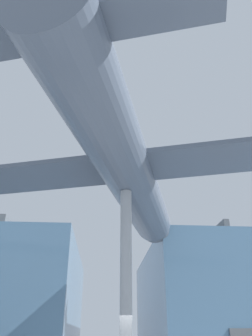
{
  "coord_description": "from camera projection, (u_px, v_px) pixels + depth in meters",
  "views": [
    {
      "loc": [
        -0.77,
        -11.23,
        1.91
      ],
      "look_at": [
        0.0,
        0.0,
        7.72
      ],
      "focal_mm": 35.0,
      "sensor_mm": 36.0,
      "label": 1
    }
  ],
  "objects": [
    {
      "name": "glass_pavilion_left",
      "position": [
        19.0,
        305.0,
        24.51
      ],
      "size": [
        8.4,
        16.07,
        8.55
      ],
      "color": "slate",
      "rests_on": "ground_plane"
    },
    {
      "name": "glass_pavilion_right",
      "position": [
        201.0,
        306.0,
        25.36
      ],
      "size": [
        8.4,
        16.07,
        8.55
      ],
      "color": "slate",
      "rests_on": "ground_plane"
    },
    {
      "name": "support_pylon_central",
      "position": [
        126.0,
        287.0,
        10.67
      ],
      "size": [
        0.4,
        0.4,
        6.72
      ],
      "color": "#999EA3",
      "rests_on": "ground_plane"
    },
    {
      "name": "suspended_airplane",
      "position": [
        127.0,
        170.0,
        12.81
      ],
      "size": [
        21.4,
        16.06,
        3.38
      ],
      "rotation": [
        0.0,
        0.0,
        -0.29
      ],
      "color": "#4C5666",
      "rests_on": "support_pylon_central"
    }
  ]
}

